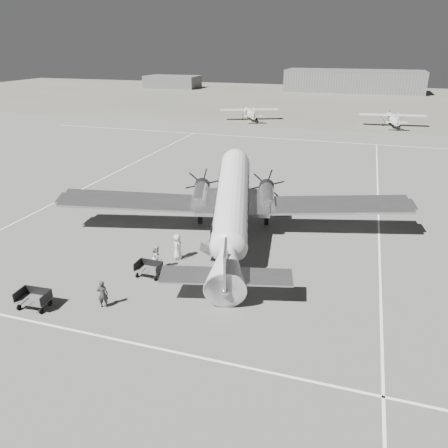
{
  "coord_description": "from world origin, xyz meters",
  "views": [
    {
      "loc": [
        9.79,
        -30.18,
        14.36
      ],
      "look_at": [
        0.93,
        -2.29,
        2.2
      ],
      "focal_mm": 35.0,
      "sensor_mm": 36.0,
      "label": 1
    }
  ],
  "objects": [
    {
      "name": "light_plane_left",
      "position": [
        -12.26,
        56.21,
        1.22
      ],
      "size": [
        14.57,
        13.41,
        2.44
      ],
      "primitive_type": null,
      "rotation": [
        0.0,
        0.0,
        0.41
      ],
      "color": "silver",
      "rests_on": "ground"
    },
    {
      "name": "light_plane_right",
      "position": [
        14.68,
        57.13,
        1.24
      ],
      "size": [
        13.02,
        11.05,
        2.48
      ],
      "primitive_type": null,
      "rotation": [
        0.0,
        0.0,
        0.12
      ],
      "color": "silver",
      "rests_on": "ground"
    },
    {
      "name": "hangar_main",
      "position": [
        5.0,
        120.0,
        3.3
      ],
      "size": [
        42.0,
        14.0,
        6.6
      ],
      "color": "slate",
      "rests_on": "ground"
    },
    {
      "name": "taxi_line_near",
      "position": [
        0.0,
        -14.0,
        0.01
      ],
      "size": [
        60.0,
        0.15,
        0.01
      ],
      "primitive_type": "cube",
      "color": "white",
      "rests_on": "ground"
    },
    {
      "name": "passenger",
      "position": [
        -1.86,
        -4.45,
        0.95
      ],
      "size": [
        0.8,
        1.04,
        1.9
      ],
      "primitive_type": "imported",
      "rotation": [
        0.0,
        0.0,
        1.79
      ],
      "color": "silver",
      "rests_on": "ground"
    },
    {
      "name": "baggage_cart_near",
      "position": [
        -2.69,
        -7.39,
        0.5
      ],
      "size": [
        1.8,
        1.28,
        1.0
      ],
      "primitive_type": null,
      "rotation": [
        0.0,
        0.0,
        -0.02
      ],
      "color": "#525252",
      "rests_on": "ground"
    },
    {
      "name": "taxi_line_left",
      "position": [
        -18.0,
        10.0,
        0.01
      ],
      "size": [
        0.15,
        60.0,
        0.01
      ],
      "primitive_type": "cube",
      "color": "white",
      "rests_on": "ground"
    },
    {
      "name": "dc3_airliner",
      "position": [
        0.93,
        -0.29,
        2.74
      ],
      "size": [
        32.87,
        26.51,
        5.49
      ],
      "primitive_type": null,
      "rotation": [
        0.0,
        0.0,
        0.25
      ],
      "color": "silver",
      "rests_on": "ground"
    },
    {
      "name": "taxi_line_right",
      "position": [
        12.0,
        0.0,
        0.01
      ],
      "size": [
        0.15,
        80.0,
        0.01
      ],
      "primitive_type": "cube",
      "color": "white",
      "rests_on": "ground"
    },
    {
      "name": "ground_crew",
      "position": [
        -3.55,
        -11.49,
        0.86
      ],
      "size": [
        0.74,
        0.62,
        1.71
      ],
      "primitive_type": "imported",
      "rotation": [
        0.0,
        0.0,
        3.54
      ],
      "color": "#2B2B2B",
      "rests_on": "ground"
    },
    {
      "name": "ground",
      "position": [
        0.0,
        0.0,
        0.0
      ],
      "size": [
        260.0,
        260.0,
        0.0
      ],
      "primitive_type": "plane",
      "color": "slate",
      "rests_on": "ground"
    },
    {
      "name": "baggage_cart_far",
      "position": [
        -7.38,
        -12.8,
        0.55
      ],
      "size": [
        2.01,
        1.47,
        1.09
      ],
      "primitive_type": null,
      "rotation": [
        0.0,
        0.0,
        0.06
      ],
      "color": "#525252",
      "rests_on": "ground"
    },
    {
      "name": "taxi_line_horizon",
      "position": [
        0.0,
        40.0,
        0.01
      ],
      "size": [
        90.0,
        0.15,
        0.01
      ],
      "primitive_type": "cube",
      "color": "white",
      "rests_on": "ground"
    },
    {
      "name": "grass_infield",
      "position": [
        0.0,
        95.0,
        0.0
      ],
      "size": [
        260.0,
        90.0,
        0.01
      ],
      "primitive_type": "cube",
      "color": "#666455",
      "rests_on": "ground"
    },
    {
      "name": "shed_secondary",
      "position": [
        -55.0,
        115.0,
        2.0
      ],
      "size": [
        18.0,
        10.0,
        4.0
      ],
      "primitive_type": "cube",
      "color": "#525252",
      "rests_on": "ground"
    },
    {
      "name": "ramp_agent",
      "position": [
        -2.52,
        -6.34,
        0.92
      ],
      "size": [
        0.81,
        0.98,
        1.84
      ],
      "primitive_type": "imported",
      "rotation": [
        0.0,
        0.0,
        1.71
      ],
      "color": "#BCBCBA",
      "rests_on": "ground"
    }
  ]
}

